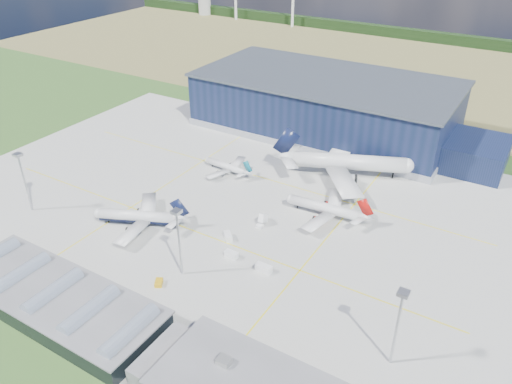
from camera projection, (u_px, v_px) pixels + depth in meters
The scene contains 20 objects.
ground at pixel (213, 218), 178.58m from camera, with size 600.00×600.00×0.00m, color #284B1C.
apron at pixel (228, 205), 185.94m from camera, with size 220.00×160.00×0.08m.
farmland at pixel (400, 66), 340.71m from camera, with size 600.00×220.00×0.01m, color olive.
treeline at pixel (431, 37), 397.63m from camera, with size 600.00×8.00×8.00m, color black.
hangar at pixel (330, 107), 241.30m from camera, with size 145.00×62.00×26.10m.
glass_concourse at pixel (64, 304), 135.38m from camera, with size 78.00×23.00×8.60m.
light_mast_west at pixel (22, 173), 175.48m from camera, with size 2.60×2.60×23.00m.
light_mast_center at pixel (178, 232), 144.18m from camera, with size 2.60×2.60×23.00m.
light_mast_east at pixel (399, 316), 115.12m from camera, with size 2.60×2.60×23.00m.
airliner_navy at pixel (137, 211), 172.04m from camera, with size 34.92×34.16×11.39m, color silver, non-canonical shape.
airliner_red at pixel (325, 203), 177.13m from camera, with size 33.07×32.35×10.78m, color silver, non-canonical shape.
airliner_widebody at pixel (349, 155), 201.37m from camera, with size 58.49×57.22×19.07m, color silver, non-canonical shape.
airliner_regional at pixel (226, 163), 206.73m from camera, with size 24.96×24.42×8.14m, color silver, non-canonical shape.
gse_tug_a at pixel (159, 283), 147.38m from camera, with size 2.07×3.38×1.41m, color gold.
gse_tug_b at pixel (221, 332), 130.69m from camera, with size 1.74×2.61×1.13m, color gold.
gse_van_a at pixel (264, 268), 152.51m from camera, with size 2.28×5.22×2.28m, color white.
gse_van_b at pixel (228, 236), 167.01m from camera, with size 2.14×4.67×2.14m, color white.
gse_van_c at pixel (231, 254), 158.53m from camera, with size 2.12×4.41×2.12m, color white.
airstair at pixel (263, 220), 174.79m from camera, with size 1.87×4.67×2.99m, color white.
car_b at pixel (236, 339), 128.67m from camera, with size 1.21×3.46×1.14m, color #99999E.
Camera 1 is at (90.64, -119.52, 98.59)m, focal length 35.00 mm.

